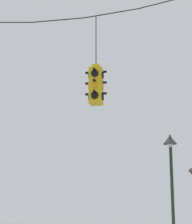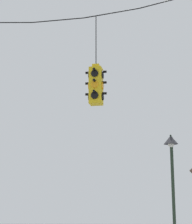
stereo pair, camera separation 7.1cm
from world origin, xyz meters
name	(u,v)px [view 1 (the left image)]	position (x,y,z in m)	size (l,w,h in m)	color
span_wire	(58,11)	(0.00, 0.06, 7.76)	(10.84, 0.03, 0.86)	black
traffic_light_over_intersection	(96,85)	(1.11, 0.06, 5.47)	(0.58, 0.58, 2.56)	yellow
street_lamp	(171,166)	(2.91, 5.38, 3.82)	(0.53, 0.90, 4.97)	#233323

